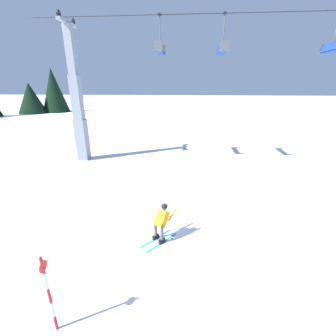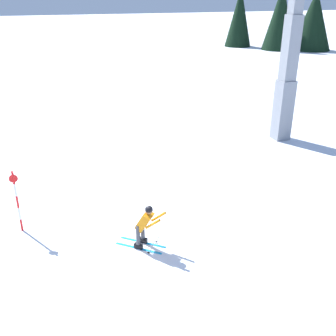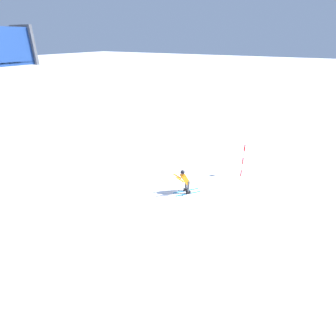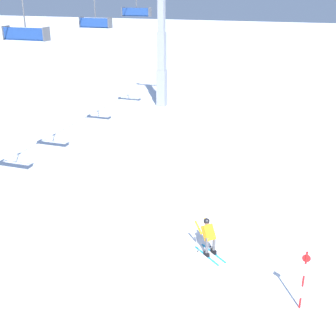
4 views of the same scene
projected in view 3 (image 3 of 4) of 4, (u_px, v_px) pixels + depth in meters
ground_plane at (198, 193)px, 15.45m from camera, size 260.00×260.00×0.00m
skier_carving_main at (185, 180)px, 15.05m from camera, size 1.48×1.62×1.67m
trail_marker_pole at (243, 160)px, 16.78m from camera, size 0.07×0.28×2.24m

